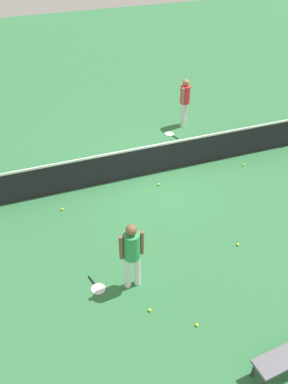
# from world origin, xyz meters

# --- Properties ---
(ground_plane) EXTENTS (40.00, 40.00, 0.00)m
(ground_plane) POSITION_xyz_m (0.00, 0.00, 0.00)
(ground_plane) COLOR #2D6B3D
(court_net) EXTENTS (10.09, 0.09, 1.07)m
(court_net) POSITION_xyz_m (0.00, 0.00, 0.50)
(court_net) COLOR #4C4C51
(court_net) RESTS_ON ground_plane
(player_near_side) EXTENTS (0.52, 0.35, 1.70)m
(player_near_side) POSITION_xyz_m (-1.93, -3.81, 1.01)
(player_near_side) COLOR white
(player_near_side) RESTS_ON ground_plane
(player_far_side) EXTENTS (0.48, 0.48, 1.70)m
(player_far_side) POSITION_xyz_m (2.15, 2.48, 1.01)
(player_far_side) COLOR white
(player_far_side) RESTS_ON ground_plane
(tennis_racket_near_player) EXTENTS (0.38, 0.61, 0.03)m
(tennis_racket_near_player) POSITION_xyz_m (-2.67, -3.66, 0.01)
(tennis_racket_near_player) COLOR white
(tennis_racket_near_player) RESTS_ON ground_plane
(tennis_racket_far_player) EXTENTS (0.40, 0.61, 0.03)m
(tennis_racket_far_player) POSITION_xyz_m (1.43, 1.99, 0.01)
(tennis_racket_far_player) COLOR white
(tennis_racket_far_player) RESTS_ON ground_plane
(tennis_ball_near_player) EXTENTS (0.07, 0.07, 0.07)m
(tennis_ball_near_player) POSITION_xyz_m (2.78, -0.59, 0.03)
(tennis_ball_near_player) COLOR #C6E033
(tennis_ball_near_player) RESTS_ON ground_plane
(tennis_ball_by_net) EXTENTS (0.07, 0.07, 0.07)m
(tennis_ball_by_net) POSITION_xyz_m (-0.05, -0.63, 0.03)
(tennis_ball_by_net) COLOR #C6E033
(tennis_ball_by_net) RESTS_ON ground_plane
(tennis_ball_midcourt) EXTENTS (0.07, 0.07, 0.07)m
(tennis_ball_midcourt) POSITION_xyz_m (0.82, -3.56, 0.03)
(tennis_ball_midcourt) COLOR #C6E033
(tennis_ball_midcourt) RESTS_ON ground_plane
(tennis_ball_baseline) EXTENTS (0.07, 0.07, 0.07)m
(tennis_ball_baseline) POSITION_xyz_m (-1.09, -5.23, 0.03)
(tennis_ball_baseline) COLOR #C6E033
(tennis_ball_baseline) RESTS_ON ground_plane
(tennis_ball_stray_left) EXTENTS (0.07, 0.07, 0.07)m
(tennis_ball_stray_left) POSITION_xyz_m (-2.86, -0.79, 0.03)
(tennis_ball_stray_left) COLOR #C6E033
(tennis_ball_stray_left) RESTS_ON ground_plane
(tennis_ball_stray_right) EXTENTS (0.07, 0.07, 0.07)m
(tennis_ball_stray_right) POSITION_xyz_m (-1.83, -4.59, 0.03)
(tennis_ball_stray_right) COLOR #C6E033
(tennis_ball_stray_right) RESTS_ON ground_plane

